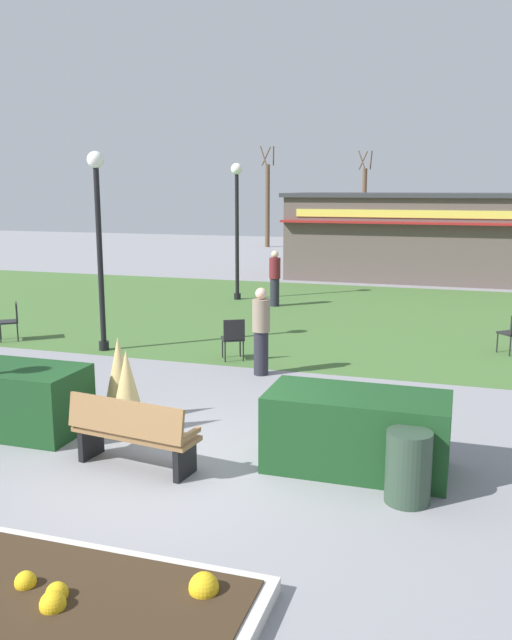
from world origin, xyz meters
The scene contains 19 objects.
ground_plane centered at (0.00, 0.00, 0.00)m, with size 80.00×80.00×0.00m, color gray.
lawn_patch centered at (0.00, 10.82, 0.00)m, with size 36.00×12.00×0.01m, color #446B33.
park_bench centered at (-0.65, -0.23, 0.48)m, with size 1.76×0.75×0.95m.
hedge_left centered at (-3.00, 0.47, 0.49)m, with size 2.14×1.10×0.97m, color #19421E.
hedge_right centered at (2.07, 0.64, 0.50)m, with size 2.28×1.10×0.99m, color #19421E.
ornamental_grass_behind_left centered at (-1.68, 1.30, 0.67)m, with size 0.58×0.58×1.33m, color tan.
ornamental_grass_behind_right centered at (-1.30, 0.85, 0.63)m, with size 0.59×0.59×1.26m, color tan.
lamppost_mid centered at (-4.28, 5.26, 2.70)m, with size 0.36×0.36×4.29m.
lamppost_far centered at (-3.71, 12.62, 2.70)m, with size 0.36×0.36×4.29m.
trash_bin centered at (2.78, -0.11, 0.42)m, with size 0.52×0.52×0.85m, color #2D4233.
food_kiosk centered at (1.65, 19.85, 1.68)m, with size 10.64×5.18×3.34m.
cafe_chair_east centered at (-6.82, 5.47, 0.53)m, with size 0.62×0.62×0.89m.
cafe_chair_center centered at (-1.24, 5.27, 0.53)m, with size 0.60×0.60×0.89m.
person_strolling centered at (-2.22, 11.79, 0.86)m, with size 0.34×0.34×1.69m.
person_standing centered at (-0.38, 4.44, 0.86)m, with size 0.34×0.34×1.69m.
parked_car_west_slot centered at (-2.08, 28.24, 0.64)m, with size 4.33×2.31×1.20m.
parked_car_center_slot centered at (2.98, 28.24, 0.64)m, with size 4.27×2.20×1.20m.
tree_left_bg centered at (-2.98, 34.41, 2.52)m, with size 0.91×0.96×5.76m.
tree_right_bg centered at (-8.36, 31.56, 2.62)m, with size 0.91×0.96×5.97m.
Camera 1 is at (3.27, -7.38, 3.53)m, focal length 37.34 mm.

